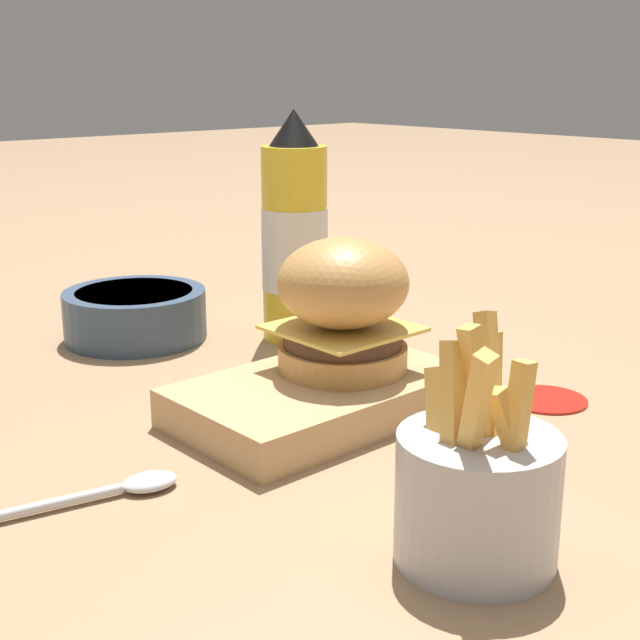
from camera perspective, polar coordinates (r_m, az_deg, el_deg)
name	(u,v)px	position (r m, az deg, el deg)	size (l,w,h in m)	color
ground_plane	(258,414)	(0.75, -4.00, -6.00)	(6.00, 6.00, 0.00)	#9E7A56
serving_board	(320,397)	(0.74, 0.00, -4.97)	(0.23, 0.14, 0.03)	tan
burger	(343,304)	(0.74, 1.47, 1.00)	(0.11, 0.11, 0.11)	tan
ketchup_bottle	(295,238)	(0.93, -1.63, 5.25)	(0.07, 0.07, 0.24)	yellow
fries_basket	(477,491)	(0.53, 10.04, -10.75)	(0.09, 0.09, 0.14)	#B7B7BC
side_bowl	(135,313)	(0.96, -11.74, 0.43)	(0.15, 0.15, 0.05)	#384C66
spoon	(107,491)	(0.62, -13.45, -10.62)	(0.16, 0.05, 0.01)	silver
ketchup_puddle	(546,398)	(0.80, 14.29, -4.89)	(0.07, 0.07, 0.00)	#B21E14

